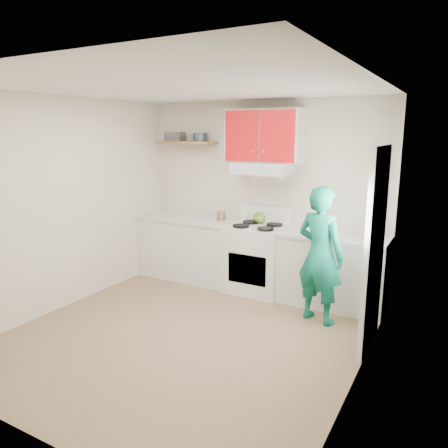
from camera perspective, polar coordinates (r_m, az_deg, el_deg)
The scene contains 21 objects.
floor at distance 4.89m, azimuth -4.83°, elevation -14.32°, with size 3.80×3.80×0.00m, color brown.
ceiling at distance 4.41m, azimuth -5.46°, elevation 17.61°, with size 3.60×3.80×0.04m, color white.
back_wall at distance 6.11m, azimuth 4.97°, elevation 3.83°, with size 3.60×0.04×2.60m, color beige.
front_wall at distance 3.14m, azimuth -25.13°, elevation -5.20°, with size 3.60×0.04×2.60m, color beige.
left_wall at distance 5.67m, azimuth -20.35°, elevation 2.48°, with size 0.04×3.80×2.60m, color beige.
right_wall at distance 3.78m, azimuth 18.06°, elevation -1.85°, with size 0.04×3.80×2.60m, color beige.
door at distance 4.52m, azimuth 19.30°, elevation -3.31°, with size 0.05×0.85×2.05m, color white.
door_glass at distance 4.44m, azimuth 19.34°, elevation 2.04°, with size 0.01×0.55×0.95m, color white.
counter_left at distance 6.52m, azimuth -4.63°, elevation -3.27°, with size 1.52×0.60×0.90m, color silver.
counter_right at distance 5.65m, azimuth 14.18°, elevation -6.03°, with size 1.32×0.60×0.90m, color silver.
stove at distance 5.96m, azimuth 4.41°, elevation -4.65°, with size 0.76×0.65×0.92m, color white.
range_hood at distance 5.83m, azimuth 5.05°, elevation 7.34°, with size 0.76×0.44×0.15m, color silver.
upper_cabinets at distance 5.86m, azimuth 5.35°, elevation 11.52°, with size 1.02×0.33×0.70m, color #AF0F11.
shelf at distance 6.48m, azimuth -4.94°, elevation 10.69°, with size 0.90×0.30×0.04m, color brown.
books at distance 6.57m, azimuth -6.52°, elevation 11.43°, with size 0.26×0.19×0.14m, color #443C3F.
tin at distance 6.37m, azimuth -3.21°, elevation 11.42°, with size 0.21×0.21×0.13m, color #333D4C.
kettle at distance 6.04m, azimuth 4.69°, elevation 0.82°, with size 0.18×0.18×0.15m, color #567821.
crock at distance 6.20m, azimuth -0.36°, elevation 0.96°, with size 0.13×0.13×0.15m, color brown.
cutting_board at distance 5.47m, azimuth 13.73°, elevation -1.61°, with size 0.27×0.20×0.02m, color olive.
silicone_mat at distance 5.49m, azimuth 16.52°, elevation -1.79°, with size 0.32×0.26×0.01m, color #B3121F.
person at distance 5.04m, azimuth 12.60°, elevation -4.02°, with size 0.58×0.38×1.60m, color #0B634E.
Camera 1 is at (2.48, -3.62, 2.17)m, focal length 34.54 mm.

